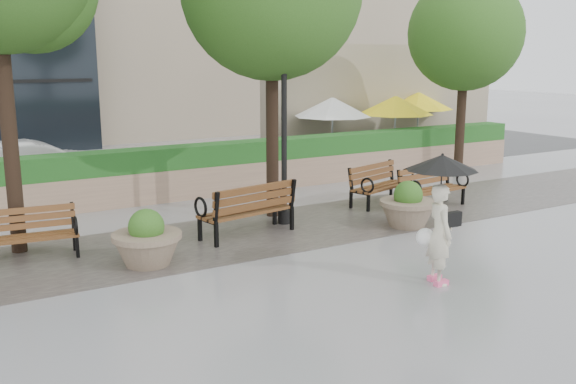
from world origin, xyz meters
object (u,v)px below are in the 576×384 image
bench_3 (380,193)px  bench_4 (432,196)px  bench_2 (248,220)px  planter_left (147,244)px  lamppost (284,136)px  planter_right (408,209)px  bench_1 (28,245)px  car_right (35,165)px  pedestrian (440,206)px

bench_3 → bench_4: (0.82, -0.95, -0.00)m
bench_2 → planter_left: bench_2 is taller
lamppost → planter_right: bearing=-36.4°
bench_1 → bench_2: (4.13, -0.59, 0.05)m
bench_1 → car_right: size_ratio=0.44×
bench_4 → planter_right: size_ratio=1.58×
planter_right → bench_4: bearing=32.0°
bench_1 → bench_3: (8.25, 0.28, 0.02)m
bench_3 → car_right: size_ratio=0.48×
bench_4 → bench_1: bearing=168.7°
bench_2 → planter_left: 2.51m
bench_2 → car_right: car_right is taller
bench_4 → pedestrian: bearing=-139.1°
planter_left → planter_right: (5.65, -0.33, -0.00)m
bench_1 → bench_4: bench_4 is taller
planter_left → lamppost: (3.51, 1.25, 1.53)m
planter_left → lamppost: 4.02m
bench_4 → planter_left: (-7.32, -0.72, 0.11)m
planter_left → planter_right: bearing=-3.3°
bench_2 → pedestrian: 4.36m
planter_left → car_right: car_right is taller
planter_left → lamppost: lamppost is taller
planter_right → pedestrian: (-1.88, -2.90, 0.88)m
bench_2 → bench_3: 4.21m
bench_2 → lamppost: bearing=-168.7°
lamppost → bench_3: bearing=8.0°
planter_right → pedestrian: 3.56m
bench_4 → planter_left: size_ratio=1.56×
bench_2 → bench_4: 4.95m
bench_3 → car_right: bearing=120.7°
planter_right → planter_left: bearing=176.7°
bench_2 → planter_right: bench_2 is taller
bench_1 → bench_3: 8.25m
bench_3 → lamppost: (-2.99, -0.42, 1.63)m
bench_1 → lamppost: 5.51m
bench_3 → pedestrian: 5.69m
bench_1 → bench_3: size_ratio=0.92×
bench_4 → planter_right: bearing=-155.1°
car_right → lamppost: bearing=-151.2°
bench_3 → planter_right: 2.17m
bench_3 → lamppost: 3.44m
bench_1 → pedestrian: pedestrian is taller
planter_left → planter_right: 5.66m
bench_2 → bench_3: size_ratio=1.10×
bench_4 → car_right: size_ratio=0.47×
bench_1 → lamppost: size_ratio=0.41×
pedestrian → bench_1: bearing=69.5°
planter_left → pedestrian: 5.03m
bench_4 → planter_right: (-1.67, -1.04, 0.10)m
lamppost → pedestrian: 4.53m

